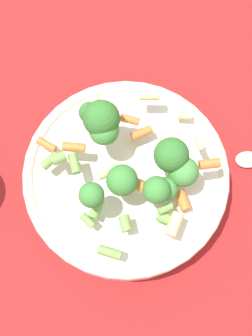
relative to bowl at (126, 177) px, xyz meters
The scene contains 3 objects.
ground_plane 0.03m from the bowl, ahead, with size 3.00×3.00×0.00m, color maroon.
bowl is the anchor object (origin of this frame).
pasta_salad 0.07m from the bowl, 32.68° to the left, with size 0.24×0.22×0.09m.
Camera 1 is at (0.03, -0.16, 0.55)m, focal length 42.00 mm.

